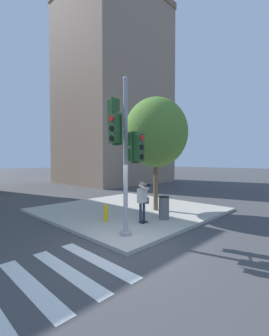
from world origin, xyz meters
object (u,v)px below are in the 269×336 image
(traffic_signal_pole, at_px, (125,144))
(person_photographer, at_px, (143,198))
(street_tree, at_px, (156,133))
(trash_bin, at_px, (164,208))
(fire_hydrant, at_px, (106,213))

(traffic_signal_pole, height_order, person_photographer, traffic_signal_pole)
(street_tree, xyz_separation_m, trash_bin, (-1.17, -1.38, -3.43))
(traffic_signal_pole, distance_m, person_photographer, 2.66)
(fire_hydrant, distance_m, trash_bin, 2.49)
(trash_bin, bearing_deg, fire_hydrant, 142.51)
(fire_hydrant, xyz_separation_m, trash_bin, (1.97, -1.51, 0.14))
(person_photographer, distance_m, fire_hydrant, 1.67)
(traffic_signal_pole, bearing_deg, person_photographer, 20.33)
(trash_bin, bearing_deg, street_tree, 49.81)
(traffic_signal_pole, distance_m, fire_hydrant, 3.33)
(street_tree, height_order, trash_bin, street_tree)
(person_photographer, relative_size, fire_hydrant, 2.34)
(trash_bin, bearing_deg, traffic_signal_pole, -173.76)
(street_tree, bearing_deg, person_photographer, -153.69)
(traffic_signal_pole, distance_m, street_tree, 4.19)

